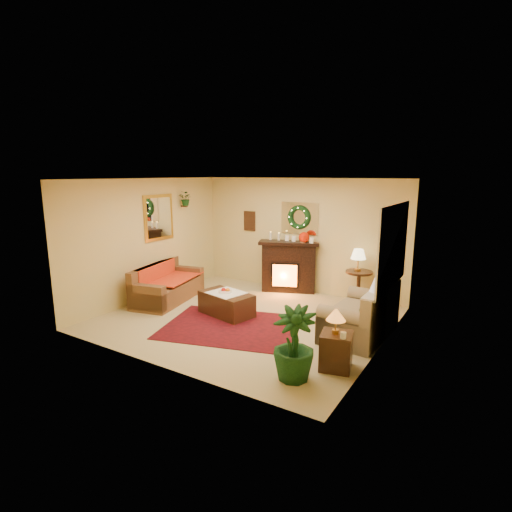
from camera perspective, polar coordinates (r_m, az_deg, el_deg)
The scene contains 31 objects.
floor at distance 7.66m, azimuth -1.40°, elevation -8.91°, with size 5.00×5.00×0.00m, color beige.
ceiling at distance 7.17m, azimuth -1.50°, elevation 10.93°, with size 5.00×5.00×0.00m, color white.
wall_back at distance 9.24m, azimuth 6.22°, elevation 2.95°, with size 5.00×5.00×0.00m, color #EFD88C.
wall_front at distance 5.61m, azimuth -14.15°, elevation -3.09°, with size 5.00×5.00×0.00m, color #EFD88C.
wall_left at distance 8.90m, azimuth -15.05°, elevation 2.28°, with size 4.50×4.50×0.00m, color #EFD88C.
wall_right at distance 6.32m, azimuth 17.89°, elevation -1.64°, with size 4.50×4.50×0.00m, color #EFD88C.
area_rug at distance 7.27m, azimuth -3.49°, elevation -10.05°, with size 2.37×1.78×0.01m, color #471118.
sofa at distance 8.80m, azimuth -12.42°, elevation -3.50°, with size 0.80×1.82×0.78m, color #492917.
red_throw at distance 8.96m, azimuth -11.85°, elevation -3.03°, with size 0.85×1.39×0.02m, color #B21601.
fireplace at distance 9.27m, azimuth 4.72°, elevation -1.73°, with size 1.21×0.38×1.11m, color black.
poinsettia at distance 8.95m, azimuth 6.87°, elevation 2.65°, with size 0.24×0.24×0.24m, color red.
mantel_candle_a at distance 9.32m, azimuth 2.10°, elevation 2.84°, with size 0.06×0.06×0.19m, color white.
mantel_candle_b at distance 9.24m, azimuth 3.29°, elevation 2.74°, with size 0.06×0.06×0.17m, color white.
mantel_mirror at distance 9.17m, azimuth 6.22°, elevation 5.40°, with size 0.92×0.02×0.72m, color white.
wreath at distance 9.13m, azimuth 6.12°, elevation 5.50°, with size 0.55×0.55×0.11m, color #194719.
wall_art at distance 9.84m, azimuth -0.92°, elevation 5.02°, with size 0.32×0.03×0.48m, color #381E11.
gold_mirror at distance 9.04m, azimuth -13.73°, elevation 5.36°, with size 0.03×0.84×1.00m, color gold.
hanging_plant at distance 9.46m, azimuth -9.94°, elevation 7.13°, with size 0.33×0.28×0.36m, color #194719.
loveseat at distance 6.99m, azimuth 14.60°, elevation -7.71°, with size 0.88×1.53×0.88m, color #AAA08F.
window_frame at distance 6.80m, azimuth 19.04°, elevation 1.35°, with size 0.03×1.86×1.36m, color white.
window_glass at distance 6.80m, azimuth 18.91°, elevation 1.36°, with size 0.02×1.70×1.22m, color black.
window_sill at distance 6.97m, azimuth 17.82°, elevation -4.07°, with size 0.22×1.86×0.04m, color white.
mini_tree at distance 6.49m, azimuth 16.85°, elevation -3.60°, with size 0.21×0.21×0.32m, color silver.
sill_plant at distance 7.57m, azimuth 18.95°, elevation -1.23°, with size 0.27×0.22×0.50m, color #1B4018.
side_table_round at distance 8.61m, azimuth 14.40°, elevation -4.66°, with size 0.55×0.55×0.72m, color #4B2E1B.
lamp_cream at distance 8.47m, azimuth 14.36°, elevation -1.04°, with size 0.31×0.31×0.47m, color #FFEEAF.
end_table_square at distance 5.85m, azimuth 11.38°, elevation -13.08°, with size 0.42×0.42×0.52m, color #432210.
lamp_tiffany at distance 5.66m, azimuth 11.34°, elevation -8.73°, with size 0.27×0.27×0.40m, color #DA5411.
coffee_table at distance 7.79m, azimuth -4.23°, elevation -6.93°, with size 1.05×0.58×0.44m, color #352316.
fruit_bowl at distance 7.74m, azimuth -4.42°, elevation -5.20°, with size 0.26×0.26×0.06m, color white.
floor_palm at distance 5.41m, azimuth 5.42°, elevation -12.88°, with size 1.68×1.68×3.00m, color #234E1A.
Camera 1 is at (3.93, -6.00, 2.70)m, focal length 28.00 mm.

